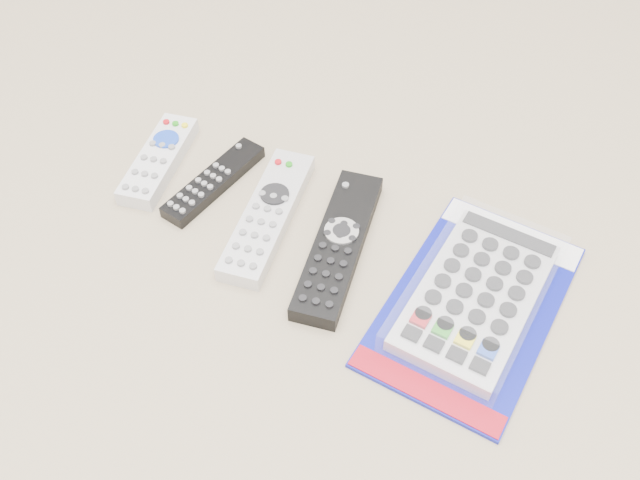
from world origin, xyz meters
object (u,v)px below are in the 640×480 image
at_px(remote_small_grey, 159,160).
at_px(remote_silver_dvd, 268,215).
at_px(remote_large_black, 338,245).
at_px(jumbo_remote_packaged, 476,295).
at_px(remote_slim_black, 213,181).

bearing_deg(remote_small_grey, remote_silver_dvd, -18.35).
xyz_separation_m(remote_small_grey, remote_large_black, (0.28, -0.03, 0.00)).
bearing_deg(remote_small_grey, jumbo_remote_packaged, -14.75).
distance_m(remote_small_grey, remote_silver_dvd, 0.18).
bearing_deg(jumbo_remote_packaged, remote_silver_dvd, -177.08).
relative_size(remote_small_grey, remote_silver_dvd, 0.76).
bearing_deg(remote_slim_black, remote_small_grey, -170.13).
distance_m(remote_slim_black, remote_silver_dvd, 0.10).
bearing_deg(remote_silver_dvd, jumbo_remote_packaged, -10.33).
xyz_separation_m(remote_large_black, jumbo_remote_packaged, (0.17, -0.01, 0.00)).
height_order(remote_slim_black, jumbo_remote_packaged, jumbo_remote_packaged).
relative_size(remote_slim_black, jumbo_remote_packaged, 0.56).
distance_m(remote_silver_dvd, remote_large_black, 0.10).
distance_m(remote_slim_black, remote_large_black, 0.19).
distance_m(remote_slim_black, jumbo_remote_packaged, 0.36).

